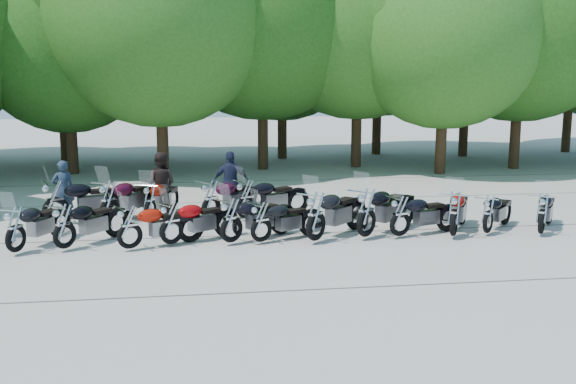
{
  "coord_description": "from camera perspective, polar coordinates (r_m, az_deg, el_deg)",
  "views": [
    {
      "loc": [
        -2.32,
        -15.23,
        4.17
      ],
      "look_at": [
        0.0,
        1.5,
        1.1
      ],
      "focal_mm": 42.0,
      "sensor_mm": 36.0,
      "label": 1
    }
  ],
  "objects": [
    {
      "name": "motorcycle_13",
      "position": [
        18.82,
        -14.9,
        -0.69
      ],
      "size": [
        2.06,
        2.42,
        1.39
      ],
      "primitive_type": null,
      "rotation": [
        0.0,
        0.0,
        2.51
      ],
      "color": "#36071A",
      "rests_on": "ground"
    },
    {
      "name": "ground",
      "position": [
        15.96,
        0.74,
        -4.85
      ],
      "size": [
        90.0,
        90.0,
        0.0
      ],
      "primitive_type": "plane",
      "color": "#A59E95",
      "rests_on": "ground"
    },
    {
      "name": "motorcycle_0",
      "position": [
        16.54,
        -22.11,
        -2.84
      ],
      "size": [
        1.6,
        2.29,
        1.26
      ],
      "primitive_type": null,
      "rotation": [
        0.0,
        0.0,
        2.68
      ],
      "color": "black",
      "rests_on": "ground"
    },
    {
      "name": "motorcycle_7",
      "position": [
        16.79,
        6.66,
        -1.61
      ],
      "size": [
        2.45,
        2.28,
        1.45
      ],
      "primitive_type": null,
      "rotation": [
        0.0,
        0.0,
        2.29
      ],
      "color": "black",
      "rests_on": "ground"
    },
    {
      "name": "motorcycle_5",
      "position": [
        16.28,
        -2.29,
        -2.45
      ],
      "size": [
        2.12,
        1.48,
        1.16
      ],
      "primitive_type": null,
      "rotation": [
        0.0,
        0.0,
        2.04
      ],
      "color": "black",
      "rests_on": "ground"
    },
    {
      "name": "motorcycle_2",
      "position": [
        16.06,
        -13.27,
        -2.81
      ],
      "size": [
        2.22,
        1.49,
        1.21
      ],
      "primitive_type": null,
      "rotation": [
        0.0,
        0.0,
        2.0
      ],
      "color": "#9D1405",
      "rests_on": "ground"
    },
    {
      "name": "rider_2",
      "position": [
        19.84,
        -4.85,
        0.83
      ],
      "size": [
        1.1,
        0.5,
        1.83
      ],
      "primitive_type": "imported",
      "rotation": [
        0.0,
        0.0,
        3.09
      ],
      "color": "#1D223C",
      "rests_on": "ground"
    },
    {
      "name": "motorcycle_16",
      "position": [
        18.81,
        -3.53,
        -0.48
      ],
      "size": [
        2.41,
        1.57,
        1.31
      ],
      "primitive_type": null,
      "rotation": [
        0.0,
        0.0,
        1.98
      ],
      "color": "black",
      "rests_on": "ground"
    },
    {
      "name": "rider_1",
      "position": [
        19.68,
        -10.73,
        0.65
      ],
      "size": [
        1.08,
        0.95,
        1.86
      ],
      "primitive_type": "imported",
      "rotation": [
        0.0,
        0.0,
        2.83
      ],
      "color": "black",
      "rests_on": "ground"
    },
    {
      "name": "tree_13",
      "position": [
        33.97,
        7.7,
        13.37
      ],
      "size": [
        8.31,
        8.31,
        10.2
      ],
      "color": "#3A2614",
      "rests_on": "ground"
    },
    {
      "name": "tree_11",
      "position": [
        31.71,
        -10.76,
        12.53
      ],
      "size": [
        7.56,
        7.56,
        9.28
      ],
      "color": "#3A2614",
      "rests_on": "ground"
    },
    {
      "name": "tree_12",
      "position": [
        32.0,
        -0.51,
        13.09
      ],
      "size": [
        7.88,
        7.88,
        9.67
      ],
      "color": "#3A2614",
      "rests_on": "ground"
    },
    {
      "name": "tree_2",
      "position": [
        28.52,
        -18.28,
        12.1
      ],
      "size": [
        7.31,
        7.31,
        8.97
      ],
      "color": "#3A2614",
      "rests_on": "ground"
    },
    {
      "name": "tree_5",
      "position": [
        29.36,
        5.99,
        14.95
      ],
      "size": [
        9.04,
        9.04,
        11.1
      ],
      "color": "#3A2614",
      "rests_on": "ground"
    },
    {
      "name": "tree_14",
      "position": [
        33.95,
        15.0,
        12.77
      ],
      "size": [
        8.02,
        8.02,
        9.84
      ],
      "color": "#3A2614",
      "rests_on": "ground"
    },
    {
      "name": "motorcycle_14",
      "position": [
        18.88,
        -11.62,
        -0.71
      ],
      "size": [
        1.41,
        2.33,
        1.26
      ],
      "primitive_type": null,
      "rotation": [
        0.0,
        0.0,
        2.79
      ],
      "color": "maroon",
      "rests_on": "ground"
    },
    {
      "name": "motorcycle_9",
      "position": [
        17.28,
        13.91,
        -1.68
      ],
      "size": [
        1.79,
        2.43,
        1.34
      ],
      "primitive_type": null,
      "rotation": [
        0.0,
        0.0,
        2.63
      ],
      "color": "#7D0A04",
      "rests_on": "ground"
    },
    {
      "name": "motorcycle_4",
      "position": [
        16.23,
        -4.83,
        -2.28
      ],
      "size": [
        2.27,
        1.87,
        1.29
      ],
      "primitive_type": null,
      "rotation": [
        0.0,
        0.0,
        2.18
      ],
      "color": "black",
      "rests_on": "ground"
    },
    {
      "name": "motorcycle_12",
      "position": [
        19.23,
        -19.1,
        -0.65
      ],
      "size": [
        2.6,
        1.59,
        1.41
      ],
      "primitive_type": null,
      "rotation": [
        0.0,
        0.0,
        1.93
      ],
      "color": "black",
      "rests_on": "ground"
    },
    {
      "name": "motorcycle_15",
      "position": [
        18.64,
        -6.54,
        -0.59
      ],
      "size": [
        2.28,
        2.07,
        1.34
      ],
      "primitive_type": null,
      "rotation": [
        0.0,
        0.0,
        2.26
      ],
      "color": "#30061D",
      "rests_on": "ground"
    },
    {
      "name": "tree_3",
      "position": [
        26.58,
        -10.94,
        14.77
      ],
      "size": [
        8.7,
        8.7,
        10.67
      ],
      "color": "#3A2614",
      "rests_on": "ground"
    },
    {
      "name": "motorcycle_10",
      "position": [
        17.88,
        16.61,
        -1.73
      ],
      "size": [
        1.83,
        1.92,
        1.15
      ],
      "primitive_type": null,
      "rotation": [
        0.0,
        0.0,
        2.4
      ],
      "color": "black",
      "rests_on": "ground"
    },
    {
      "name": "motorcycle_1",
      "position": [
        16.48,
        -18.43,
        -2.65
      ],
      "size": [
        1.96,
        2.12,
        1.25
      ],
      "primitive_type": null,
      "rotation": [
        0.0,
        0.0,
        2.43
      ],
      "color": "black",
      "rests_on": "ground"
    },
    {
      "name": "tree_4",
      "position": [
        28.57,
        -2.21,
        15.25
      ],
      "size": [
        9.13,
        9.13,
        11.2
      ],
      "color": "#3A2614",
      "rests_on": "ground"
    },
    {
      "name": "tree_15",
      "position": [
        37.5,
        23.16,
        13.87
      ],
      "size": [
        9.67,
        9.67,
        11.86
      ],
      "color": "#3A2614",
      "rests_on": "ground"
    },
    {
      "name": "motorcycle_8",
      "position": [
        17.04,
        9.49,
        -1.9
      ],
      "size": [
        2.25,
        1.38,
        1.22
      ],
      "primitive_type": null,
      "rotation": [
        0.0,
        0.0,
        1.93
      ],
      "color": "black",
      "rests_on": "ground"
    },
    {
      "name": "motorcycle_6",
      "position": [
        16.31,
        2.38,
        -1.93
      ],
      "size": [
        2.35,
        2.33,
        1.43
      ],
      "primitive_type": null,
      "rotation": [
        0.0,
        0.0,
        2.35
      ],
      "color": "black",
      "rests_on": "ground"
    },
    {
      "name": "tree_7",
      "position": [
        30.29,
        19.23,
        13.96
      ],
      "size": [
        8.79,
        8.79,
        10.79
      ],
      "color": "#3A2614",
      "rests_on": "ground"
    },
    {
      "name": "motorcycle_3",
      "position": [
        16.27,
        -9.84,
        -2.49
      ],
      "size": [
        2.19,
        1.68,
        1.22
      ],
      "primitive_type": null,
      "rotation": [
        0.0,
        0.0,
        2.11
      ],
      "color": "#9B0508",
      "rests_on": "ground"
    },
    {
      "name": "tree_6",
      "position": [
        27.9,
        13.2,
        13.42
      ],
      "size": [
        8.0,
        8.0,
        9.82
      ],
      "color": "#3A2614",
      "rests_on": "ground"
    },
    {
      "name": "rider_0",
      "position": [
        19.99,
        -18.49,
        0.18
      ],
      "size": [
        0.71,
        0.59,
        1.68
      ],
      "primitive_type": "imported",
      "rotation": [
        0.0,
        0.0,
        3.49
      ],
      "color": "#202F43",
      "rests_on": "ground"
    },
    {
      "name": "motorcycle_11",
      "position": [
        18.23,
        20.73,
        -1.61
      ],
      "size": [
        1.8,
        2.17,
        1.23
      ],
      "primitive_type": null,
      "rotation": [
        0.0,
        0.0,
        2.53
      ],
      "color": "black",
      "rests_on": "ground"
    },
    {
      "name": "tree_10",
      "position": [
        32.78,
        -18.84,
        12.37
      ],
      "size": [
        7.78,
        7.78,
        9.55
      ],
      "color": "#3A2614",
      "rests_on": "ground"
    }
  ]
}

